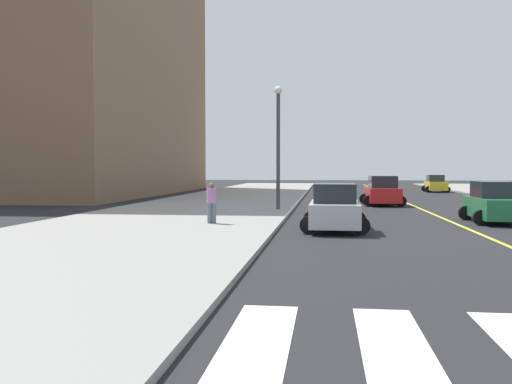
# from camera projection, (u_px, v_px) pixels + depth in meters

# --- Properties ---
(sidewalk_kerb_west) EXTENTS (10.00, 120.00, 0.15)m
(sidewalk_kerb_west) POSITION_uv_depth(u_px,v_px,m) (167.00, 221.00, 23.91)
(sidewalk_kerb_west) COLOR gray
(sidewalk_kerb_west) RESTS_ON ground
(lane_divider_paint) EXTENTS (0.16, 80.00, 0.01)m
(lane_divider_paint) POSITION_uv_depth(u_px,v_px,m) (398.00, 199.00, 42.21)
(lane_divider_paint) COLOR yellow
(lane_divider_paint) RESTS_ON ground
(low_rise_brick_west) EXTENTS (16.00, 32.00, 22.68)m
(low_rise_brick_west) POSITION_uv_depth(u_px,v_px,m) (82.00, 70.00, 50.89)
(low_rise_brick_west) COLOR brown
(low_rise_brick_west) RESTS_ON ground
(car_green_nearest) EXTENTS (2.47, 3.95, 1.76)m
(car_green_nearest) POSITION_uv_depth(u_px,v_px,m) (495.00, 204.00, 23.67)
(car_green_nearest) COLOR #236B42
(car_green_nearest) RESTS_ON ground
(car_silver_second) EXTENTS (2.49, 3.96, 1.76)m
(car_silver_second) POSITION_uv_depth(u_px,v_px,m) (335.00, 209.00, 20.59)
(car_silver_second) COLOR #B7B7BC
(car_silver_second) RESTS_ON ground
(car_yellow_third) EXTENTS (2.42, 3.84, 1.70)m
(car_yellow_third) POSITION_uv_depth(u_px,v_px,m) (436.00, 184.00, 54.84)
(car_yellow_third) COLOR gold
(car_yellow_third) RESTS_ON ground
(car_red_fourth) EXTENTS (2.68, 4.22, 1.86)m
(car_red_fourth) POSITION_uv_depth(u_px,v_px,m) (382.00, 192.00, 34.92)
(car_red_fourth) COLOR red
(car_red_fourth) RESTS_ON ground
(pedestrian_walking_west) EXTENTS (0.40, 0.40, 1.60)m
(pedestrian_walking_west) POSITION_uv_depth(u_px,v_px,m) (212.00, 201.00, 21.93)
(pedestrian_walking_west) COLOR slate
(pedestrian_walking_west) RESTS_ON sidewalk_kerb_west
(street_lamp) EXTENTS (0.44, 0.44, 6.54)m
(street_lamp) POSITION_uv_depth(u_px,v_px,m) (278.00, 136.00, 29.55)
(street_lamp) COLOR #38383D
(street_lamp) RESTS_ON sidewalk_kerb_west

